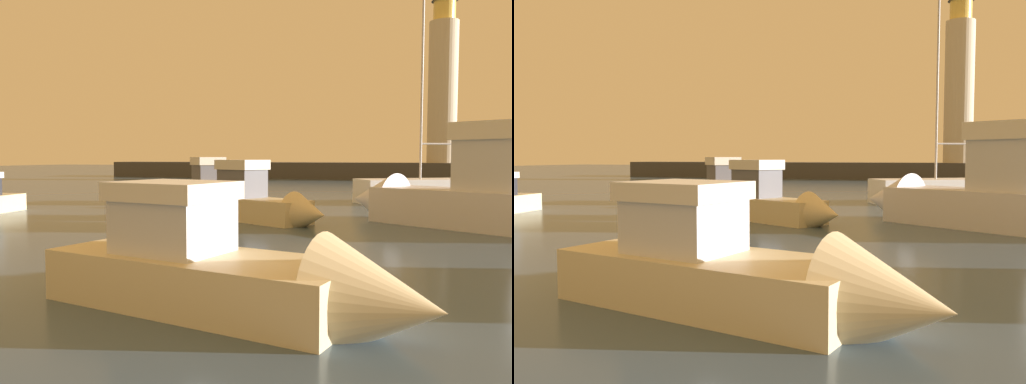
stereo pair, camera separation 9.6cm
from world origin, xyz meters
TOP-DOWN VIEW (x-y plane):
  - ground_plane at (0.00, 28.88)m, footprint 220.00×220.00m
  - breakwater at (0.00, 57.75)m, footprint 67.07×4.26m
  - lighthouse at (4.84, 57.75)m, footprint 2.91×2.91m
  - motorboat_0 at (2.51, 7.01)m, footprint 6.70×3.07m
  - motorboat_1 at (5.49, 19.52)m, footprint 8.62×6.23m
  - motorboat_3 at (-1.19, 18.33)m, footprint 6.19×4.15m
  - motorboat_5 at (-5.44, 23.50)m, footprint 5.33×5.45m
  - sailboat_moored at (4.77, 29.29)m, footprint 8.29×6.34m
  - mooring_buoy at (-11.74, 24.12)m, footprint 0.92×0.92m

SIDE VIEW (x-z plane):
  - ground_plane at x=0.00m, z-range 0.00..0.00m
  - mooring_buoy at x=-11.74m, z-range 0.00..0.92m
  - motorboat_0 at x=2.51m, z-range -0.62..1.87m
  - sailboat_moored at x=4.77m, z-range -5.12..6.48m
  - motorboat_5 at x=-5.44m, z-range -0.67..2.11m
  - motorboat_3 at x=-1.19m, z-range -0.57..2.03m
  - breakwater at x=0.00m, z-range 0.00..1.82m
  - motorboat_1 at x=5.49m, z-range -0.90..3.08m
  - lighthouse at x=4.84m, z-range 1.35..18.93m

